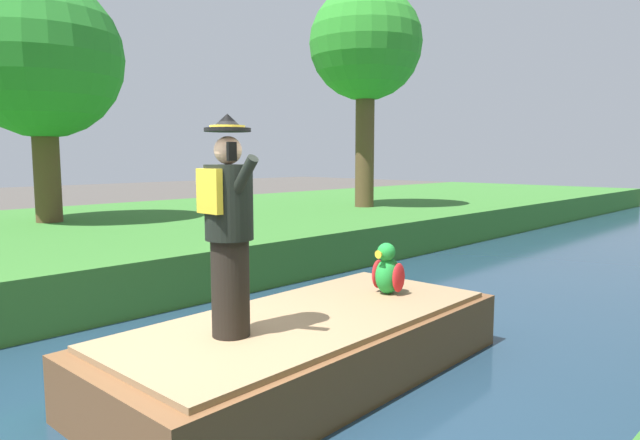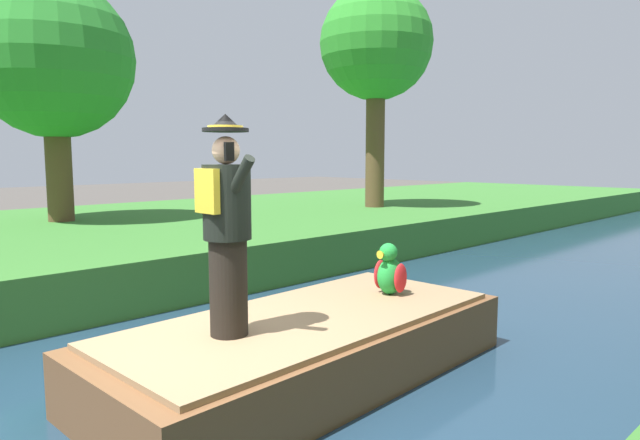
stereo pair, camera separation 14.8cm
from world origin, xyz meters
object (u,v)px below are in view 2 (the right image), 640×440
(tree_tall, at_px, (53,60))
(parrot_plush, at_px, (390,272))
(person_pirate, at_px, (227,227))
(tree_slender, at_px, (376,46))
(boat, at_px, (308,346))

(tree_tall, bearing_deg, parrot_plush, 2.90)
(person_pirate, bearing_deg, tree_tall, 167.07)
(person_pirate, bearing_deg, tree_slender, 121.75)
(tree_tall, bearing_deg, person_pirate, -11.02)
(person_pirate, height_order, tree_tall, tree_tall)
(parrot_plush, distance_m, tree_tall, 9.14)
(boat, height_order, tree_slender, tree_slender)
(tree_slender, bearing_deg, parrot_plush, -48.79)
(person_pirate, relative_size, parrot_plush, 3.25)
(parrot_plush, distance_m, tree_slender, 10.10)
(parrot_plush, bearing_deg, person_pirate, -91.84)
(boat, xyz_separation_m, person_pirate, (-0.03, -0.89, 1.23))
(boat, bearing_deg, tree_tall, 174.90)
(person_pirate, distance_m, tree_slender, 11.36)
(boat, bearing_deg, tree_slender, 126.61)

